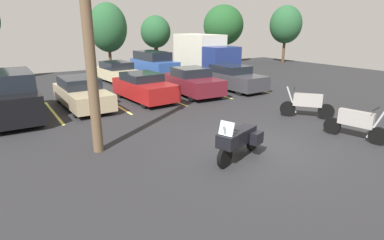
{
  "coord_description": "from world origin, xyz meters",
  "views": [
    {
      "loc": [
        -6.98,
        -6.94,
        3.87
      ],
      "look_at": [
        -1.45,
        1.77,
        0.75
      ],
      "focal_mm": 29.57,
      "sensor_mm": 36.0,
      "label": 1
    }
  ],
  "objects_px": {
    "motorcycle_second": "(307,104)",
    "car_tan": "(82,93)",
    "car_black": "(13,96)",
    "car_red": "(144,87)",
    "car_charcoal": "(232,78)",
    "box_truck": "(203,54)",
    "car_far_blue": "(154,65)",
    "car_far_champagne": "(118,72)",
    "utility_pole": "(88,29)",
    "motorcycle_third": "(356,123)",
    "motorcycle_touring": "(239,139)",
    "car_maroon": "(192,82)"
  },
  "relations": [
    {
      "from": "motorcycle_second",
      "to": "car_tan",
      "type": "xyz_separation_m",
      "value": [
        -7.68,
        7.1,
        0.07
      ]
    },
    {
      "from": "motorcycle_second",
      "to": "car_black",
      "type": "distance_m",
      "value": 12.49
    },
    {
      "from": "car_red",
      "to": "car_charcoal",
      "type": "bearing_deg",
      "value": -0.83
    },
    {
      "from": "car_tan",
      "to": "car_black",
      "type": "bearing_deg",
      "value": -169.53
    },
    {
      "from": "motorcycle_second",
      "to": "box_truck",
      "type": "height_order",
      "value": "box_truck"
    },
    {
      "from": "car_far_blue",
      "to": "motorcycle_second",
      "type": "bearing_deg",
      "value": -86.27
    },
    {
      "from": "car_red",
      "to": "car_far_champagne",
      "type": "xyz_separation_m",
      "value": [
        0.78,
        6.22,
        -0.03
      ]
    },
    {
      "from": "car_far_champagne",
      "to": "utility_pole",
      "type": "height_order",
      "value": "utility_pole"
    },
    {
      "from": "utility_pole",
      "to": "motorcycle_second",
      "type": "bearing_deg",
      "value": -6.86
    },
    {
      "from": "motorcycle_second",
      "to": "car_charcoal",
      "type": "relative_size",
      "value": 0.38
    },
    {
      "from": "car_red",
      "to": "car_tan",
      "type": "bearing_deg",
      "value": 174.0
    },
    {
      "from": "motorcycle_second",
      "to": "car_black",
      "type": "height_order",
      "value": "car_black"
    },
    {
      "from": "motorcycle_second",
      "to": "motorcycle_third",
      "type": "bearing_deg",
      "value": -106.38
    },
    {
      "from": "car_black",
      "to": "car_far_blue",
      "type": "xyz_separation_m",
      "value": [
        9.76,
        6.68,
        0.0
      ]
    },
    {
      "from": "motorcycle_touring",
      "to": "car_red",
      "type": "bearing_deg",
      "value": 84.54
    },
    {
      "from": "motorcycle_touring",
      "to": "motorcycle_third",
      "type": "relative_size",
      "value": 1.04
    },
    {
      "from": "motorcycle_third",
      "to": "car_maroon",
      "type": "xyz_separation_m",
      "value": [
        -0.84,
        9.32,
        0.16
      ]
    },
    {
      "from": "motorcycle_touring",
      "to": "motorcycle_second",
      "type": "height_order",
      "value": "motorcycle_touring"
    },
    {
      "from": "motorcycle_touring",
      "to": "car_black",
      "type": "height_order",
      "value": "car_black"
    },
    {
      "from": "car_far_blue",
      "to": "utility_pole",
      "type": "distance_m",
      "value": 14.75
    },
    {
      "from": "car_far_champagne",
      "to": "box_truck",
      "type": "xyz_separation_m",
      "value": [
        7.26,
        0.0,
        0.95
      ]
    },
    {
      "from": "car_black",
      "to": "car_charcoal",
      "type": "xyz_separation_m",
      "value": [
        11.94,
        0.13,
        -0.27
      ]
    },
    {
      "from": "car_far_blue",
      "to": "box_truck",
      "type": "bearing_deg",
      "value": -3.21
    },
    {
      "from": "car_far_champagne",
      "to": "utility_pole",
      "type": "distance_m",
      "value": 13.28
    },
    {
      "from": "car_maroon",
      "to": "car_far_champagne",
      "type": "bearing_deg",
      "value": 108.65
    },
    {
      "from": "motorcycle_third",
      "to": "utility_pole",
      "type": "relative_size",
      "value": 0.29
    },
    {
      "from": "motorcycle_second",
      "to": "car_far_blue",
      "type": "relative_size",
      "value": 0.38
    },
    {
      "from": "utility_pole",
      "to": "motorcycle_third",
      "type": "bearing_deg",
      "value": -25.19
    },
    {
      "from": "car_black",
      "to": "car_far_champagne",
      "type": "bearing_deg",
      "value": 43.19
    },
    {
      "from": "car_far_blue",
      "to": "car_red",
      "type": "bearing_deg",
      "value": -119.7
    },
    {
      "from": "car_charcoal",
      "to": "car_far_champagne",
      "type": "relative_size",
      "value": 0.96
    },
    {
      "from": "motorcycle_second",
      "to": "motorcycle_third",
      "type": "distance_m",
      "value": 2.79
    },
    {
      "from": "car_maroon",
      "to": "car_far_champagne",
      "type": "height_order",
      "value": "car_maroon"
    },
    {
      "from": "car_maroon",
      "to": "car_charcoal",
      "type": "distance_m",
      "value": 2.94
    },
    {
      "from": "motorcycle_second",
      "to": "car_charcoal",
      "type": "xyz_separation_m",
      "value": [
        1.31,
        6.68,
        0.1
      ]
    },
    {
      "from": "car_black",
      "to": "box_truck",
      "type": "distance_m",
      "value": 15.52
    },
    {
      "from": "car_tan",
      "to": "car_maroon",
      "type": "bearing_deg",
      "value": -4.35
    },
    {
      "from": "car_tan",
      "to": "box_truck",
      "type": "relative_size",
      "value": 0.71
    },
    {
      "from": "motorcycle_touring",
      "to": "car_black",
      "type": "bearing_deg",
      "value": 122.1
    },
    {
      "from": "box_truck",
      "to": "utility_pole",
      "type": "bearing_deg",
      "value": -135.62
    },
    {
      "from": "car_charcoal",
      "to": "utility_pole",
      "type": "xyz_separation_m",
      "value": [
        -10.02,
        -5.64,
        3.04
      ]
    },
    {
      "from": "car_black",
      "to": "car_tan",
      "type": "height_order",
      "value": "car_black"
    },
    {
      "from": "motorcycle_third",
      "to": "car_red",
      "type": "bearing_deg",
      "value": 111.71
    },
    {
      "from": "car_tan",
      "to": "car_far_blue",
      "type": "relative_size",
      "value": 1.0
    },
    {
      "from": "motorcycle_touring",
      "to": "car_far_champagne",
      "type": "xyz_separation_m",
      "value": [
        1.6,
        14.81,
        0.05
      ]
    },
    {
      "from": "car_tan",
      "to": "car_far_champagne",
      "type": "xyz_separation_m",
      "value": [
        3.91,
        5.89,
        -0.01
      ]
    },
    {
      "from": "car_red",
      "to": "box_truck",
      "type": "xyz_separation_m",
      "value": [
        8.03,
        6.22,
        0.92
      ]
    },
    {
      "from": "car_charcoal",
      "to": "motorcycle_third",
      "type": "bearing_deg",
      "value": -102.63
    },
    {
      "from": "motorcycle_touring",
      "to": "car_maroon",
      "type": "xyz_separation_m",
      "value": [
        3.74,
        8.46,
        0.11
      ]
    },
    {
      "from": "car_black",
      "to": "car_red",
      "type": "relative_size",
      "value": 1.08
    }
  ]
}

